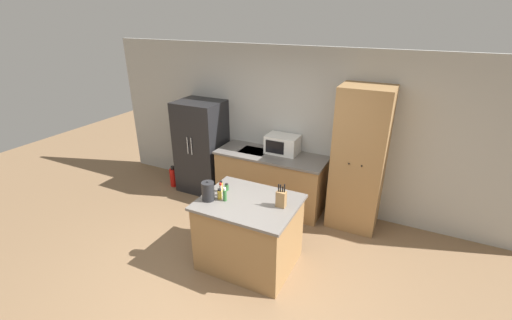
% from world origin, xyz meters
% --- Properties ---
extents(ground_plane, '(14.00, 14.00, 0.00)m').
position_xyz_m(ground_plane, '(0.00, 0.00, 0.00)').
color(ground_plane, '#846647').
extents(wall_back, '(7.20, 0.06, 2.60)m').
position_xyz_m(wall_back, '(0.00, 2.33, 1.30)').
color(wall_back, '#B2B2AD').
rests_on(wall_back, ground_plane).
extents(refrigerator, '(0.79, 0.69, 1.66)m').
position_xyz_m(refrigerator, '(-1.70, 1.97, 0.83)').
color(refrigerator, black).
rests_on(refrigerator, ground_plane).
extents(back_counter, '(1.82, 0.71, 0.94)m').
position_xyz_m(back_counter, '(-0.33, 1.97, 0.47)').
color(back_counter, '#9E7547').
rests_on(back_counter, ground_plane).
extents(pantry_cabinet, '(0.72, 0.60, 2.15)m').
position_xyz_m(pantry_cabinet, '(1.05, 2.01, 1.08)').
color(pantry_cabinet, '#9E7547').
rests_on(pantry_cabinet, ground_plane).
extents(kitchen_island, '(1.20, 0.96, 0.93)m').
position_xyz_m(kitchen_island, '(0.03, 0.48, 0.46)').
color(kitchen_island, '#9E7547').
rests_on(kitchen_island, ground_plane).
extents(microwave, '(0.52, 0.36, 0.29)m').
position_xyz_m(microwave, '(-0.19, 2.10, 1.08)').
color(microwave, white).
rests_on(microwave, back_counter).
extents(knife_block, '(0.11, 0.08, 0.30)m').
position_xyz_m(knife_block, '(0.43, 0.54, 1.03)').
color(knife_block, '#9E7547').
rests_on(knife_block, kitchen_island).
extents(spice_bottle_tall_dark, '(0.05, 0.05, 0.09)m').
position_xyz_m(spice_bottle_tall_dark, '(-0.36, 0.61, 0.97)').
color(spice_bottle_tall_dark, '#337033').
rests_on(spice_bottle_tall_dark, kitchen_island).
extents(spice_bottle_short_red, '(0.05, 0.05, 0.15)m').
position_xyz_m(spice_bottle_short_red, '(-0.40, 0.54, 1.00)').
color(spice_bottle_short_red, gold).
rests_on(spice_bottle_short_red, kitchen_island).
extents(spice_bottle_amber_oil, '(0.05, 0.05, 0.18)m').
position_xyz_m(spice_bottle_amber_oil, '(-0.24, 0.37, 1.01)').
color(spice_bottle_amber_oil, '#337033').
rests_on(spice_bottle_amber_oil, kitchen_island).
extents(spice_bottle_green_herb, '(0.06, 0.06, 0.14)m').
position_xyz_m(spice_bottle_green_herb, '(-0.32, 0.38, 0.99)').
color(spice_bottle_green_herb, gold).
rests_on(spice_bottle_green_herb, kitchen_island).
extents(spice_bottle_pale_salt, '(0.04, 0.04, 0.18)m').
position_xyz_m(spice_bottle_pale_salt, '(-0.35, 0.45, 1.01)').
color(spice_bottle_pale_salt, beige).
rests_on(spice_bottle_pale_salt, kitchen_island).
extents(kettle, '(0.15, 0.15, 0.26)m').
position_xyz_m(kettle, '(-0.43, 0.29, 1.05)').
color(kettle, '#232326').
rests_on(kettle, kitchen_island).
extents(fire_extinguisher, '(0.13, 0.13, 0.41)m').
position_xyz_m(fire_extinguisher, '(-2.25, 1.77, 0.18)').
color(fire_extinguisher, red).
rests_on(fire_extinguisher, ground_plane).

